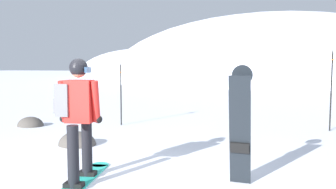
{
  "coord_description": "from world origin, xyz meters",
  "views": [
    {
      "loc": [
        2.17,
        -3.76,
        1.59
      ],
      "look_at": [
        -0.16,
        3.03,
        1.0
      ],
      "focal_mm": 34.97,
      "sensor_mm": 36.0,
      "label": 1
    }
  ],
  "objects": [
    {
      "name": "snowboarder_main",
      "position": [
        -0.44,
        0.02,
        0.92
      ],
      "size": [
        0.64,
        1.81,
        1.71
      ],
      "color": "#23B7A3",
      "rests_on": "ground"
    },
    {
      "name": "ridge_peak_main",
      "position": [
        0.7,
        37.38,
        0.0
      ],
      "size": [
        38.65,
        34.79,
        15.54
      ],
      "color": "silver",
      "rests_on": "ground"
    },
    {
      "name": "ridge_peak_far",
      "position": [
        -20.45,
        48.62,
        0.0
      ],
      "size": [
        23.01,
        20.71,
        9.79
      ],
      "color": "silver",
      "rests_on": "ground"
    },
    {
      "name": "piste_marker_far",
      "position": [
        -1.98,
        4.31,
        0.99
      ],
      "size": [
        0.2,
        0.2,
        1.73
      ],
      "color": "black",
      "rests_on": "ground"
    },
    {
      "name": "rock_mid",
      "position": [
        -1.76,
        1.91,
        0.0
      ],
      "size": [
        0.79,
        0.68,
        0.56
      ],
      "color": "#4C4742",
      "rests_on": "ground"
    },
    {
      "name": "piste_marker_near",
      "position": [
        3.38,
        5.27,
        1.16
      ],
      "size": [
        0.2,
        0.2,
        2.04
      ],
      "color": "black",
      "rests_on": "ground"
    },
    {
      "name": "rock_dark",
      "position": [
        -4.26,
        3.37,
        0.0
      ],
      "size": [
        0.73,
        0.62,
        0.51
      ],
      "color": "#4C4742",
      "rests_on": "ground"
    },
    {
      "name": "spare_snowboard",
      "position": [
        1.68,
        0.63,
        0.83
      ],
      "size": [
        0.28,
        0.36,
        1.63
      ],
      "color": "black",
      "rests_on": "ground"
    },
    {
      "name": "ground_plane",
      "position": [
        0.0,
        0.0,
        0.0
      ],
      "size": [
        300.0,
        300.0,
        0.0
      ],
      "primitive_type": "plane",
      "color": "white"
    }
  ]
}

